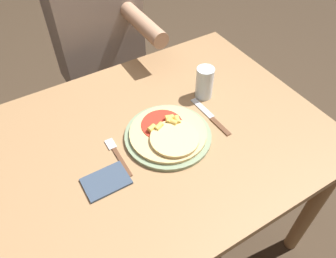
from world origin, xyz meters
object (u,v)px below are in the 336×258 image
at_px(knife, 211,117).
at_px(drinking_glass, 204,83).
at_px(plate, 168,136).
at_px(person_diner, 99,40).
at_px(dining_table, 156,155).
at_px(fork, 117,154).
at_px(pizza, 169,133).

distance_m(knife, drinking_glass, 0.14).
relative_size(plate, drinking_glass, 2.34).
bearing_deg(drinking_glass, plate, -153.58).
distance_m(plate, person_diner, 0.73).
height_order(dining_table, knife, knife).
height_order(fork, person_diner, person_diner).
height_order(knife, person_diner, person_diner).
height_order(pizza, person_diner, person_diner).
height_order(pizza, fork, pizza).
xyz_separation_m(dining_table, fork, (-0.15, -0.01, 0.11)).
relative_size(fork, person_diner, 0.14).
xyz_separation_m(pizza, fork, (-0.18, 0.02, -0.02)).
relative_size(pizza, drinking_glass, 2.07).
bearing_deg(dining_table, knife, -6.60).
distance_m(dining_table, fork, 0.18).
xyz_separation_m(knife, person_diner, (-0.13, 0.73, -0.02)).
bearing_deg(plate, dining_table, 142.97).
bearing_deg(fork, knife, -2.74).
xyz_separation_m(pizza, drinking_glass, (0.23, 0.12, 0.04)).
relative_size(plate, knife, 1.36).
bearing_deg(drinking_glass, knife, -112.20).
xyz_separation_m(plate, fork, (-0.18, 0.02, -0.00)).
height_order(pizza, knife, pizza).
xyz_separation_m(plate, pizza, (0.00, -0.01, 0.02)).
relative_size(dining_table, fork, 6.75).
bearing_deg(pizza, dining_table, 138.34).
xyz_separation_m(plate, knife, (0.18, 0.00, -0.00)).
bearing_deg(dining_table, fork, -177.02).
height_order(dining_table, plate, plate).
height_order(fork, drinking_glass, drinking_glass).
height_order(dining_table, person_diner, person_diner).
relative_size(dining_table, pizza, 4.48).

